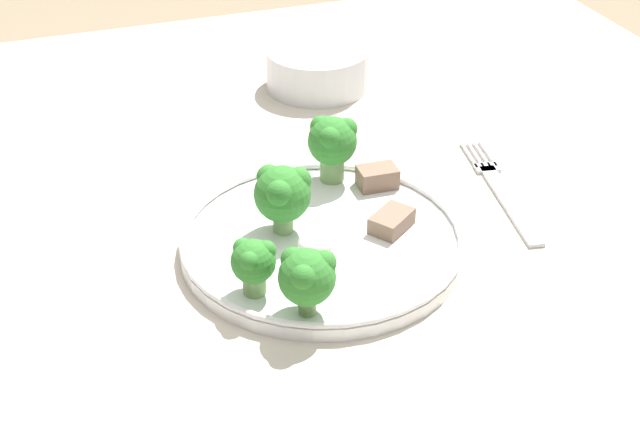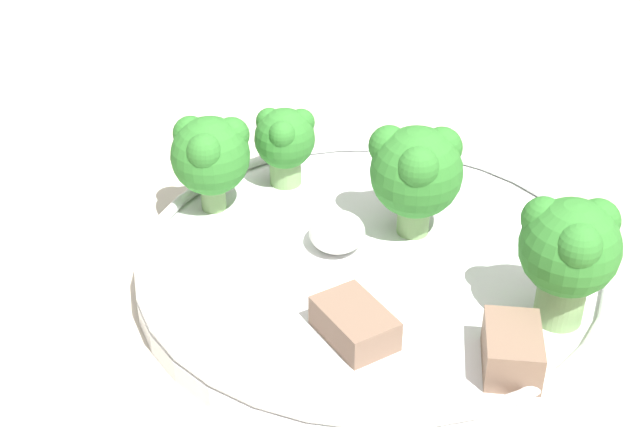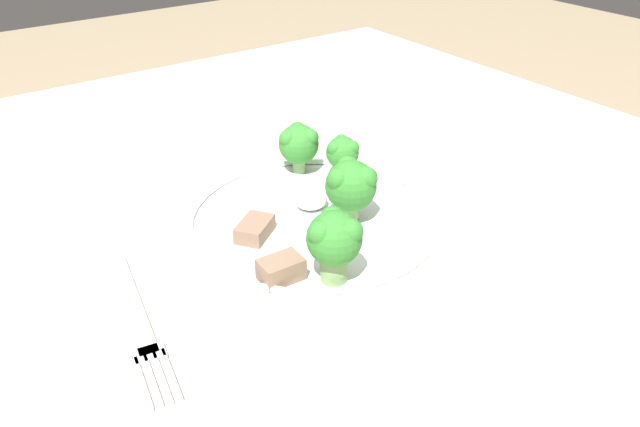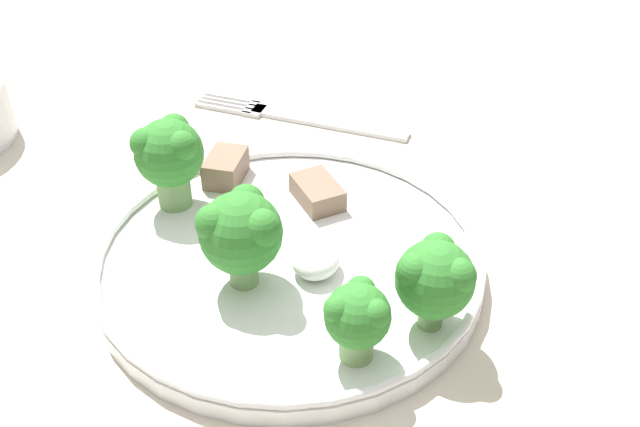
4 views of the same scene
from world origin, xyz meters
TOP-DOWN VIEW (x-y plane):
  - table at (0.00, 0.00)m, footprint 1.09×1.15m
  - dinner_plate at (-0.01, -0.01)m, footprint 0.25×0.25m
  - broccoli_floret_near_rim_left at (-0.09, -0.06)m, footprint 0.04×0.04m
  - broccoli_floret_center_left at (-0.04, 0.01)m, footprint 0.05×0.05m
  - broccoli_floret_back_left at (0.03, 0.08)m, footprint 0.05×0.05m
  - broccoli_floret_front_left at (-0.06, -0.10)m, footprint 0.05×0.04m
  - meat_slice_front_slice at (0.05, -0.01)m, footprint 0.05×0.04m
  - meat_slice_middle_slice at (0.06, 0.06)m, footprint 0.04×0.03m
  - sauce_dollop at (-0.03, -0.03)m, footprint 0.03×0.03m

SIDE VIEW (x-z plane):
  - table at x=0.00m, z-range 0.27..1.00m
  - dinner_plate at x=-0.01m, z-range 0.73..0.74m
  - meat_slice_front_slice at x=0.05m, z-range 0.74..0.75m
  - sauce_dollop at x=-0.03m, z-range 0.74..0.76m
  - meat_slice_middle_slice at x=0.06m, z-range 0.74..0.76m
  - broccoli_floret_near_rim_left at x=-0.09m, z-range 0.74..0.79m
  - broccoli_floret_front_left at x=-0.06m, z-range 0.74..0.80m
  - broccoli_floret_center_left at x=-0.04m, z-range 0.74..0.81m
  - broccoli_floret_back_left at x=0.03m, z-range 0.75..0.81m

